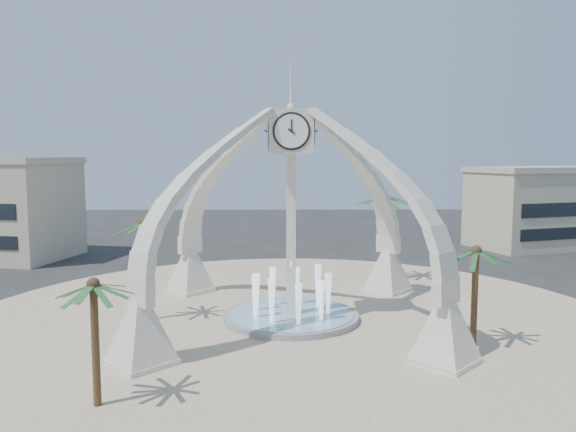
{
  "coord_description": "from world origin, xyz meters",
  "views": [
    {
      "loc": [
        -0.54,
        -32.37,
        9.66
      ],
      "look_at": [
        -0.16,
        2.0,
        6.02
      ],
      "focal_mm": 35.0,
      "sensor_mm": 36.0,
      "label": 1
    }
  ],
  "objects_px": {
    "clock_tower": "(291,212)",
    "palm_west": "(143,225)",
    "palm_east": "(476,252)",
    "palm_south": "(93,286)",
    "fountain": "(291,316)",
    "palm_north": "(384,196)"
  },
  "relations": [
    {
      "from": "clock_tower",
      "to": "palm_west",
      "type": "height_order",
      "value": "clock_tower"
    },
    {
      "from": "clock_tower",
      "to": "palm_west",
      "type": "bearing_deg",
      "value": 179.87
    },
    {
      "from": "palm_east",
      "to": "palm_south",
      "type": "relative_size",
      "value": 1.03
    },
    {
      "from": "fountain",
      "to": "palm_east",
      "type": "distance_m",
      "value": 11.33
    },
    {
      "from": "fountain",
      "to": "palm_west",
      "type": "relative_size",
      "value": 1.24
    },
    {
      "from": "palm_west",
      "to": "palm_north",
      "type": "relative_size",
      "value": 0.86
    },
    {
      "from": "fountain",
      "to": "palm_west",
      "type": "bearing_deg",
      "value": 179.87
    },
    {
      "from": "palm_north",
      "to": "palm_south",
      "type": "xyz_separation_m",
      "value": [
        -14.96,
        -21.85,
        -1.85
      ]
    },
    {
      "from": "fountain",
      "to": "palm_north",
      "type": "distance_m",
      "value": 14.19
    },
    {
      "from": "palm_north",
      "to": "clock_tower",
      "type": "bearing_deg",
      "value": -124.89
    },
    {
      "from": "clock_tower",
      "to": "palm_north",
      "type": "height_order",
      "value": "clock_tower"
    },
    {
      "from": "palm_east",
      "to": "palm_west",
      "type": "bearing_deg",
      "value": 165.13
    },
    {
      "from": "fountain",
      "to": "palm_west",
      "type": "xyz_separation_m",
      "value": [
        -8.62,
        0.02,
        5.43
      ]
    },
    {
      "from": "fountain",
      "to": "palm_south",
      "type": "bearing_deg",
      "value": -123.96
    },
    {
      "from": "palm_east",
      "to": "palm_north",
      "type": "relative_size",
      "value": 0.75
    },
    {
      "from": "clock_tower",
      "to": "palm_south",
      "type": "height_order",
      "value": "clock_tower"
    },
    {
      "from": "clock_tower",
      "to": "fountain",
      "type": "height_order",
      "value": "clock_tower"
    },
    {
      "from": "fountain",
      "to": "palm_south",
      "type": "distance_m",
      "value": 14.49
    },
    {
      "from": "palm_east",
      "to": "palm_south",
      "type": "height_order",
      "value": "palm_east"
    },
    {
      "from": "clock_tower",
      "to": "fountain",
      "type": "distance_m",
      "value": 6.2
    },
    {
      "from": "fountain",
      "to": "palm_west",
      "type": "distance_m",
      "value": 10.18
    },
    {
      "from": "clock_tower",
      "to": "palm_south",
      "type": "distance_m",
      "value": 13.89
    }
  ]
}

